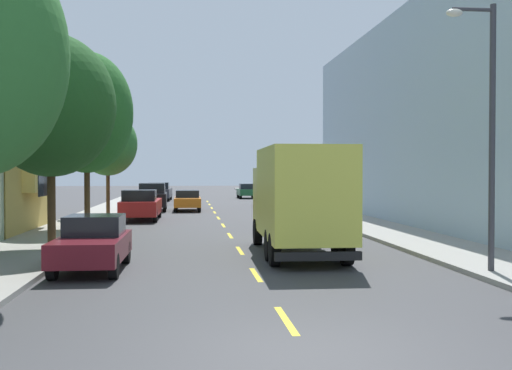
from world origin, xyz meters
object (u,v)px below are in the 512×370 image
Objects in this scene: street_tree_third at (87,112)px; parked_hatchback_burgundy at (93,243)px; street_lamp at (487,117)px; parked_pickup_charcoal at (160,192)px; parked_pickup_champagne at (308,209)px; parked_sedan_sky at (267,197)px; street_tree_farthest at (108,144)px; parked_pickup_red at (141,206)px; delivery_box_truck at (299,196)px; parked_wagon_navy at (156,195)px; parked_suv_black at (152,197)px; parked_hatchback_forest at (247,191)px; moving_orange_sedan at (187,200)px; street_tree_second at (51,105)px.

street_tree_third is 2.02× the size of parked_hatchback_burgundy.
parked_pickup_charcoal is (-10.32, 42.90, -3.32)m from street_lamp.
parked_hatchback_burgundy is (-8.60, -13.08, -0.07)m from parked_pickup_champagne.
parked_pickup_charcoal reaches higher than parked_sedan_sky.
parked_pickup_red is (2.01, -1.58, -3.51)m from street_tree_farthest.
parked_wagon_navy is at bearing 101.04° from delivery_box_truck.
street_tree_farthest is at bearing 90.00° from street_tree_third.
parked_wagon_navy is at bearing 90.18° from parked_pickup_red.
parked_suv_black is at bearing 89.66° from parked_hatchback_burgundy.
street_tree_farthest is 1.50× the size of parked_hatchback_burgundy.
street_tree_farthest is at bearing -133.69° from parked_sedan_sky.
parked_pickup_champagne is at bearing -57.23° from parked_suv_black.
street_tree_farthest reaches higher than parked_hatchback_burgundy.
street_tree_third is 35.31m from parked_hatchback_forest.
parked_hatchback_burgundy reaches higher than parked_sedan_sky.
parked_hatchback_forest is (8.58, 4.23, -0.07)m from parked_pickup_charcoal.
parked_pickup_red is 1.18× the size of moving_orange_sedan.
street_tree_farthest is 1.50× the size of parked_hatchback_forest.
parked_pickup_charcoal reaches higher than moving_orange_sedan.
parked_hatchback_burgundy is (-0.01, -17.62, -0.07)m from parked_pickup_red.
delivery_box_truck is at bearing -12.86° from street_tree_second.
moving_orange_sedan is (-6.00, 12.68, -0.08)m from parked_pickup_champagne.
street_tree_farthest is 1.25× the size of parked_suv_black.
street_tree_second reaches higher than parked_pickup_champagne.
parked_pickup_red is at bearing 81.44° from street_tree_second.
delivery_box_truck is (-4.15, 4.43, -2.20)m from street_lamp.
moving_orange_sedan is (-6.01, -19.31, -0.01)m from parked_hatchback_forest.
parked_pickup_champagne is (10.60, 8.84, -4.15)m from street_tree_second.
parked_suv_black reaches higher than parked_sedan_sky.
parked_pickup_red is at bearing -90.04° from parked_pickup_charcoal.
street_lamp is at bearing -11.27° from parked_hatchback_burgundy.
street_tree_second is at bearing 152.97° from street_lamp.
street_lamp is 47.28m from parked_hatchback_forest.
parked_wagon_navy is 1.18× the size of parked_hatchback_forest.
street_tree_third is (0.00, 7.48, 0.47)m from street_tree_second.
delivery_box_truck is 1.38× the size of parked_pickup_champagne.
parked_suv_black is (2.16, 6.99, -3.35)m from street_tree_farthest.
street_lamp reaches higher than moving_orange_sedan.
street_tree_second reaches higher than street_lamp.
parked_pickup_champagne reaches higher than parked_wagon_navy.
street_tree_third is at bearing -94.96° from parked_wagon_navy.
delivery_box_truck is (8.20, -9.35, -3.50)m from street_tree_third.
parked_hatchback_burgundy is (-0.16, -26.19, -0.23)m from parked_suv_black.
parked_hatchback_forest is (-0.23, 14.52, 0.01)m from parked_sedan_sky.
parked_hatchback_burgundy is (-10.34, 2.06, -3.39)m from street_lamp.
street_tree_second is 1.20× the size of street_tree_farthest.
parked_pickup_charcoal reaches higher than parked_wagon_navy.
street_tree_third is at bearing -90.00° from street_tree_farthest.
street_lamp is 11.08m from parked_hatchback_burgundy.
parked_pickup_charcoal is (-8.57, 27.76, 0.00)m from parked_pickup_champagne.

